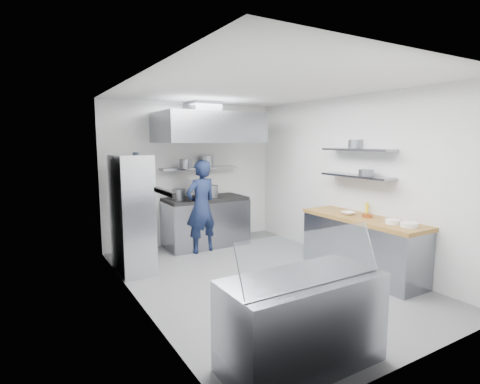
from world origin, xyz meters
TOP-DOWN VIEW (x-y plane):
  - floor at (0.00, 0.00)m, footprint 5.00×5.00m
  - ceiling at (0.00, 0.00)m, footprint 5.00×5.00m
  - wall_back at (0.00, 2.50)m, footprint 3.60×2.80m
  - wall_front at (0.00, -2.50)m, footprint 3.60×2.80m
  - wall_left at (-1.80, 0.00)m, footprint 2.80×5.00m
  - wall_right at (1.80, 0.00)m, footprint 2.80×5.00m
  - gas_range at (0.10, 2.10)m, footprint 1.60×0.80m
  - cooktop at (0.10, 2.10)m, footprint 1.57×0.78m
  - stock_pot_left at (-0.45, 2.10)m, footprint 0.26×0.26m
  - stock_pot_mid at (0.18, 2.04)m, footprint 0.31×0.31m
  - over_range_shelf at (0.10, 2.34)m, footprint 1.60×0.30m
  - shelf_pot_a at (-0.30, 2.10)m, footprint 0.23×0.23m
  - shelf_pot_b at (0.26, 2.39)m, footprint 0.32×0.32m
  - extractor_hood at (0.10, 1.93)m, footprint 1.90×1.15m
  - hood_duct at (0.10, 2.15)m, footprint 0.55×0.55m
  - red_firebox at (-1.25, 2.44)m, footprint 0.22×0.10m
  - chef at (-0.17, 1.72)m, footprint 0.69×0.51m
  - wire_rack at (-1.53, 1.35)m, footprint 0.50×0.90m
  - rack_bin_a at (-1.53, 1.02)m, footprint 0.15×0.19m
  - rack_bin_b at (-1.53, 1.27)m, footprint 0.15×0.20m
  - rack_jar at (-1.48, 1.18)m, footprint 0.10×0.10m
  - knife_strip at (-1.78, -0.90)m, footprint 0.04×0.55m
  - prep_counter_base at (1.48, -0.60)m, footprint 0.62×2.00m
  - prep_counter_top at (1.48, -0.60)m, footprint 0.65×2.04m
  - plate_stack_a at (1.50, -1.38)m, footprint 0.23×0.23m
  - plate_stack_b at (1.47, -1.14)m, footprint 0.20×0.20m
  - copper_pan at (1.52, -0.65)m, footprint 0.15×0.15m
  - squeeze_bottle at (1.74, -0.45)m, footprint 0.06×0.06m
  - mixing_bowl at (1.42, -0.36)m, footprint 0.22×0.22m
  - wall_shelf_lower at (1.64, -0.30)m, footprint 0.30×1.30m
  - wall_shelf_upper at (1.64, -0.30)m, footprint 0.30×1.30m
  - shelf_pot_c at (1.61, -0.52)m, footprint 0.23×0.23m
  - shelf_pot_d at (1.75, -0.15)m, footprint 0.23×0.23m
  - display_case at (-0.89, -2.00)m, footprint 1.50×0.70m
  - display_glass at (-0.89, -2.12)m, footprint 1.47×0.19m

SIDE VIEW (x-z plane):
  - floor at x=0.00m, z-range 0.00..0.00m
  - prep_counter_base at x=1.48m, z-range 0.00..0.84m
  - display_case at x=-0.89m, z-range 0.00..0.85m
  - gas_range at x=0.10m, z-range 0.00..0.90m
  - rack_bin_a at x=-1.53m, z-range 0.71..0.89m
  - chef at x=-0.17m, z-range 0.00..1.71m
  - prep_counter_top at x=1.48m, z-range 0.84..0.90m
  - mixing_bowl at x=1.42m, z-range 0.90..0.95m
  - wire_rack at x=-1.53m, z-range 0.00..1.85m
  - cooktop at x=0.10m, z-range 0.90..0.96m
  - plate_stack_a at x=1.50m, z-range 0.90..0.96m
  - plate_stack_b at x=1.47m, z-range 0.90..0.96m
  - copper_pan at x=1.52m, z-range 0.90..0.96m
  - squeeze_bottle at x=1.74m, z-range 0.90..1.08m
  - stock_pot_left at x=-0.45m, z-range 0.96..1.16m
  - display_glass at x=-0.89m, z-range 0.86..1.28m
  - stock_pot_mid at x=0.18m, z-range 0.96..1.20m
  - rack_bin_b at x=-1.53m, z-range 1.21..1.39m
  - wall_back at x=0.00m, z-range 1.39..1.41m
  - wall_front at x=0.00m, z-range 1.39..1.41m
  - wall_left at x=-1.80m, z-range 1.39..1.41m
  - wall_right at x=1.80m, z-range 1.39..1.41m
  - red_firebox at x=-1.25m, z-range 1.29..1.55m
  - wall_shelf_lower at x=1.64m, z-range 1.48..1.52m
  - over_range_shelf at x=0.10m, z-range 1.50..1.54m
  - knife_strip at x=-1.78m, z-range 1.53..1.57m
  - shelf_pot_c at x=1.61m, z-range 1.52..1.62m
  - shelf_pot_a at x=-0.30m, z-range 1.54..1.72m
  - shelf_pot_b at x=0.26m, z-range 1.54..1.76m
  - rack_jar at x=-1.48m, z-range 1.71..1.89m
  - wall_shelf_upper at x=1.64m, z-range 1.90..1.94m
  - shelf_pot_d at x=1.75m, z-range 1.94..2.08m
  - extractor_hood at x=0.10m, z-range 2.02..2.57m
  - hood_duct at x=0.10m, z-range 2.56..2.80m
  - ceiling at x=0.00m, z-range 2.80..2.80m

